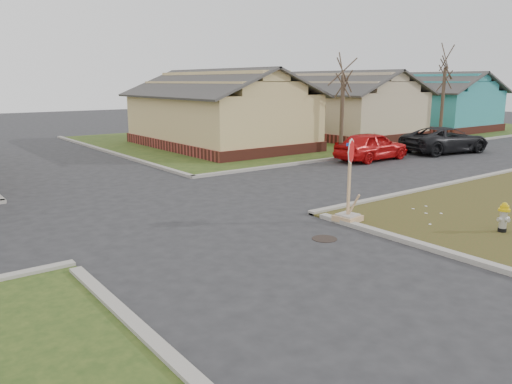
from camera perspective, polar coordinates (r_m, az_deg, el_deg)
ground at (r=11.88m, az=-1.52°, el=-6.76°), size 120.00×120.00×0.00m
verge_far_right at (r=39.54m, az=9.45°, el=6.73°), size 37.00×19.00×0.05m
curbs at (r=16.05m, az=-11.94°, el=-1.89°), size 80.00×40.00×0.12m
manhole at (r=12.86m, az=7.83°, el=-5.31°), size 0.64×0.64×0.01m
side_house_yellow at (r=30.53m, az=-4.26°, el=9.26°), size 7.60×11.60×4.70m
side_house_tan at (r=36.90m, az=9.10°, el=9.71°), size 7.60×11.60×4.70m
side_house_teal at (r=44.63m, az=18.21°, el=9.71°), size 7.60×11.60×4.70m
tree_mid_right at (r=28.23m, az=9.79°, el=8.77°), size 0.22×0.22×4.20m
tree_far_right at (r=36.30m, az=20.53°, el=9.42°), size 0.22×0.22×4.76m
fire_hydrant at (r=14.58m, az=26.45°, el=-2.43°), size 0.30×0.30×0.80m
stop_sign at (r=14.30m, az=10.51°, el=-1.30°), size 0.67×0.65×2.35m
red_sedan at (r=25.93m, az=13.06°, el=5.15°), size 4.30×1.81×1.45m
dark_pickup at (r=29.94m, az=20.81°, el=5.60°), size 5.51×3.24×1.44m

